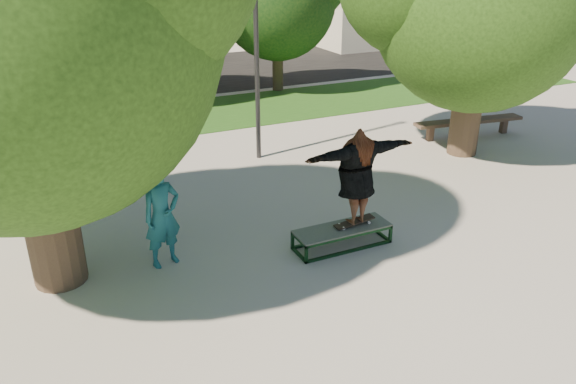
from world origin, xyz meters
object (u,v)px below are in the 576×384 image
grind_box (342,237)px  car_silver_a (16,67)px  bystander (162,215)px  lamppost (256,33)px  car_silver_b (143,58)px  bench (469,122)px  car_grey (119,61)px

grind_box → car_silver_a: 17.23m
bystander → lamppost: bearing=35.3°
car_silver_a → grind_box: bearing=-62.4°
lamppost → car_silver_b: bearing=92.5°
lamppost → car_silver_a: lamppost is taller
bench → car_grey: car_grey is taller
car_grey → grind_box: bearing=-85.5°
bystander → bench: bystander is taller
car_grey → car_silver_b: (1.05, 0.36, -0.02)m
lamppost → car_silver_b: (-0.50, 11.50, -2.44)m
lamppost → car_grey: lamppost is taller
grind_box → bench: bearing=31.6°
grind_box → lamppost: bearing=85.1°
grind_box → bystander: size_ratio=0.98×
lamppost → grind_box: lamppost is taller
grind_box → car_silver_b: 16.50m
car_silver_b → lamppost: bearing=-86.8°
bystander → car_silver_b: bearing=64.3°
lamppost → car_silver_a: size_ratio=1.43×
car_grey → car_silver_b: 1.11m
car_silver_a → car_silver_b: (4.88, 0.00, -0.01)m
grind_box → car_grey: (-1.12, 16.13, 0.55)m
lamppost → car_silver_a: bearing=115.1°
grind_box → car_silver_a: (-4.95, 16.49, 0.54)m
grind_box → bench: (6.54, 4.02, 0.24)m
grind_box → car_grey: bearing=94.0°
lamppost → bystander: (-3.50, -4.21, -2.23)m
car_silver_a → car_grey: 3.85m
bench → car_silver_b: size_ratio=0.68×
bystander → car_grey: (1.95, 15.35, -0.18)m
bench → car_silver_a: size_ratio=0.78×
bystander → car_silver_a: size_ratio=0.43×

